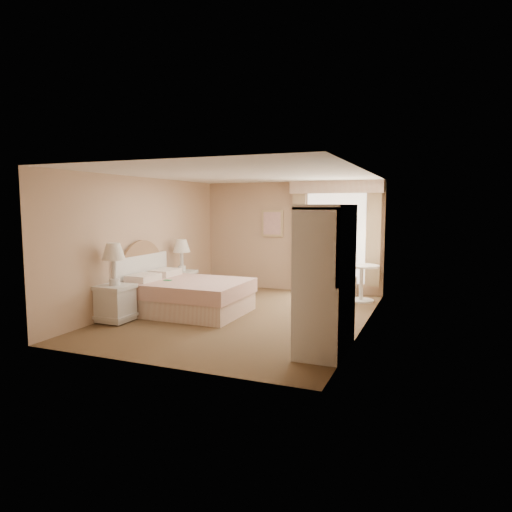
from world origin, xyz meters
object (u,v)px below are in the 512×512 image
at_px(round_table, 361,277).
at_px(bed, 185,294).
at_px(nightstand_far, 182,277).
at_px(cafe_chair, 343,278).
at_px(nightstand_near, 115,293).
at_px(armoire, 326,291).

bearing_deg(round_table, bed, -142.05).
xyz_separation_m(bed, nightstand_far, (-0.72, 1.10, 0.13)).
bearing_deg(nightstand_far, cafe_chair, 16.07).
distance_m(bed, nightstand_near, 1.29).
xyz_separation_m(nightstand_near, nightstand_far, (-0.00, 2.16, -0.03)).
xyz_separation_m(round_table, armoire, (0.08, -3.47, 0.32)).
relative_size(nightstand_far, armoire, 0.62).
relative_size(nightstand_near, armoire, 0.67).
distance_m(nightstand_near, cafe_chair, 4.48).
bearing_deg(round_table, armoire, -88.70).
relative_size(nightstand_near, nightstand_far, 1.07).
bearing_deg(cafe_chair, nightstand_far, -149.26).
bearing_deg(nightstand_near, cafe_chair, 43.64).
bearing_deg(cafe_chair, nightstand_near, -121.69).
bearing_deg(armoire, cafe_chair, 97.21).
bearing_deg(bed, armoire, -22.90).
bearing_deg(round_table, cafe_chair, -149.31).
distance_m(bed, armoire, 3.22).
xyz_separation_m(bed, nightstand_near, (-0.72, -1.06, 0.16)).
bearing_deg(round_table, nightstand_far, -162.43).
distance_m(bed, cafe_chair, 3.24).
distance_m(bed, round_table, 3.63).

